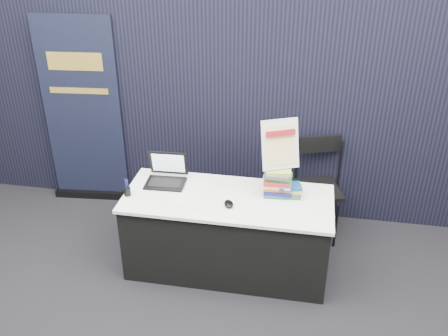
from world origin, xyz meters
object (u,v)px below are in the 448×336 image
book_stack_short (290,190)px  info_sign (280,145)px  book_stack_tall (278,181)px  display_table (228,233)px  stacking_chair (317,184)px  laptop (167,176)px  pullup_banner (84,123)px

book_stack_short → info_sign: bearing=162.3°
book_stack_tall → display_table: bearing=-162.3°
book_stack_short → stacking_chair: stacking_chair is taller
book_stack_short → display_table: bearing=-166.4°
book_stack_tall → book_stack_short: 0.13m
display_table → info_sign: 0.94m
laptop → stacking_chair: (1.35, 0.57, -0.27)m
display_table → pullup_banner: 2.02m
laptop → info_sign: info_sign is taller
display_table → book_stack_short: (0.52, 0.13, 0.43)m
stacking_chair → info_sign: bearing=-139.1°
display_table → book_stack_short: size_ratio=8.60×
laptop → stacking_chair: bearing=20.2°
display_table → info_sign: size_ratio=4.14×
info_sign → pullup_banner: pullup_banner is taller
display_table → pullup_banner: (-1.71, 0.95, 0.53)m
laptop → book_stack_short: 1.11m
laptop → info_sign: (1.00, -0.00, 0.40)m
pullup_banner → book_stack_short: bearing=-25.3°
book_stack_tall → pullup_banner: 2.27m
pullup_banner → info_sign: bearing=-25.4°
book_stack_tall → book_stack_short: bearing=-2.6°
book_stack_tall → info_sign: info_sign is taller
book_stack_short → laptop: bearing=178.2°
display_table → book_stack_tall: size_ratio=7.18×
display_table → book_stack_tall: 0.66m
laptop → info_sign: size_ratio=0.83×
info_sign → stacking_chair: bearing=34.0°
stacking_chair → pullup_banner: bearing=157.6°
display_table → stacking_chair: stacking_chair is taller
display_table → laptop: laptop is taller
display_table → laptop: 0.75m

